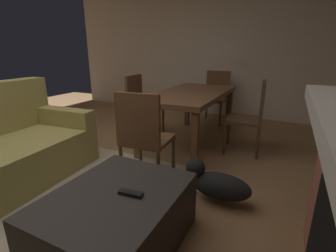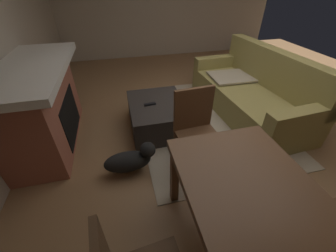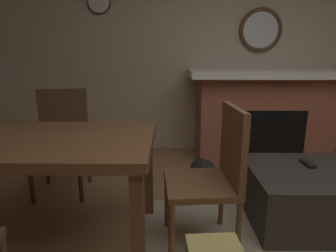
% 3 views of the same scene
% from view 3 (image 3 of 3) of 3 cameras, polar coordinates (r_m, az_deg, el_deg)
% --- Properties ---
extents(wall_back_fireplace_side, '(7.74, 0.12, 2.71)m').
position_cam_3_polar(wall_back_fireplace_side, '(3.87, 13.36, 15.46)').
color(wall_back_fireplace_side, '#B7A893').
rests_on(wall_back_fireplace_side, ground).
extents(fireplace, '(1.76, 0.76, 1.06)m').
position_cam_3_polar(fireplace, '(3.64, 18.11, 2.33)').
color(fireplace, '#9E5642').
rests_on(fireplace, ground).
extents(round_wall_mirror, '(0.52, 0.05, 0.52)m').
position_cam_3_polar(round_wall_mirror, '(3.86, 17.95, 17.72)').
color(round_wall_mirror, '#4C331E').
extents(ottoman_coffee_table, '(0.97, 0.76, 0.41)m').
position_cam_3_polar(ottoman_coffee_table, '(2.47, 26.99, -12.23)').
color(ottoman_coffee_table, '#2D2826').
rests_on(ottoman_coffee_table, ground).
extents(tv_remote, '(0.07, 0.16, 0.02)m').
position_cam_3_polar(tv_remote, '(2.47, 25.99, -6.75)').
color(tv_remote, black).
rests_on(tv_remote, ottoman_coffee_table).
extents(dining_table, '(1.74, 0.86, 0.74)m').
position_cam_3_polar(dining_table, '(2.03, -28.53, -4.12)').
color(dining_table, brown).
rests_on(dining_table, ground).
extents(dining_chair_south, '(0.48, 0.48, 0.93)m').
position_cam_3_polar(dining_chair_south, '(2.79, -20.41, -1.64)').
color(dining_chair_south, '#513823').
rests_on(dining_chair_south, ground).
extents(dining_chair_west, '(0.47, 0.47, 0.93)m').
position_cam_3_polar(dining_chair_west, '(1.86, 9.33, -8.68)').
color(dining_chair_west, brown).
rests_on(dining_chair_west, ground).
extents(small_dog, '(0.24, 0.58, 0.33)m').
position_cam_3_polar(small_dog, '(2.66, 6.92, -9.26)').
color(small_dog, black).
rests_on(small_dog, ground).
extents(wall_clock, '(0.28, 0.03, 0.28)m').
position_cam_3_polar(wall_clock, '(3.83, -13.60, 22.92)').
color(wall_clock, silver).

